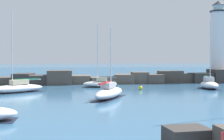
{
  "coord_description": "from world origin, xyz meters",
  "views": [
    {
      "loc": [
        -2.89,
        -12.77,
        4.57
      ],
      "look_at": [
        2.21,
        21.95,
        3.34
      ],
      "focal_mm": 50.0,
      "sensor_mm": 36.0,
      "label": 1
    }
  ],
  "objects_px": {
    "sailboat_moored_7": "(109,92)",
    "mooring_buoy_orange_near": "(141,88)",
    "sailboat_moored_6": "(209,84)",
    "sailboat_moored_1": "(17,88)",
    "sailboat_moored_0": "(100,83)",
    "lighthouse": "(218,46)"
  },
  "relations": [
    {
      "from": "sailboat_moored_6",
      "to": "mooring_buoy_orange_near",
      "type": "relative_size",
      "value": 13.39
    },
    {
      "from": "sailboat_moored_7",
      "to": "sailboat_moored_6",
      "type": "bearing_deg",
      "value": 29.27
    },
    {
      "from": "lighthouse",
      "to": "mooring_buoy_orange_near",
      "type": "height_order",
      "value": "lighthouse"
    },
    {
      "from": "lighthouse",
      "to": "sailboat_moored_7",
      "type": "relative_size",
      "value": 1.99
    },
    {
      "from": "sailboat_moored_0",
      "to": "sailboat_moored_1",
      "type": "bearing_deg",
      "value": -151.45
    },
    {
      "from": "sailboat_moored_6",
      "to": "sailboat_moored_1",
      "type": "bearing_deg",
      "value": -177.11
    },
    {
      "from": "mooring_buoy_orange_near",
      "to": "lighthouse",
      "type": "bearing_deg",
      "value": 36.16
    },
    {
      "from": "mooring_buoy_orange_near",
      "to": "sailboat_moored_0",
      "type": "bearing_deg",
      "value": 136.29
    },
    {
      "from": "sailboat_moored_6",
      "to": "mooring_buoy_orange_near",
      "type": "height_order",
      "value": "sailboat_moored_6"
    },
    {
      "from": "sailboat_moored_6",
      "to": "mooring_buoy_orange_near",
      "type": "distance_m",
      "value": 10.85
    },
    {
      "from": "sailboat_moored_0",
      "to": "sailboat_moored_7",
      "type": "height_order",
      "value": "sailboat_moored_0"
    },
    {
      "from": "sailboat_moored_1",
      "to": "sailboat_moored_0",
      "type": "bearing_deg",
      "value": 28.55
    },
    {
      "from": "sailboat_moored_0",
      "to": "mooring_buoy_orange_near",
      "type": "relative_size",
      "value": 13.03
    },
    {
      "from": "sailboat_moored_7",
      "to": "mooring_buoy_orange_near",
      "type": "bearing_deg",
      "value": 57.38
    },
    {
      "from": "lighthouse",
      "to": "mooring_buoy_orange_near",
      "type": "distance_m",
      "value": 25.1
    },
    {
      "from": "sailboat_moored_1",
      "to": "sailboat_moored_6",
      "type": "bearing_deg",
      "value": 2.89
    },
    {
      "from": "sailboat_moored_6",
      "to": "mooring_buoy_orange_near",
      "type": "bearing_deg",
      "value": -179.68
    },
    {
      "from": "sailboat_moored_1",
      "to": "mooring_buoy_orange_near",
      "type": "relative_size",
      "value": 14.13
    },
    {
      "from": "sailboat_moored_0",
      "to": "sailboat_moored_6",
      "type": "xyz_separation_m",
      "value": [
        16.31,
        -5.17,
        0.08
      ]
    },
    {
      "from": "sailboat_moored_1",
      "to": "mooring_buoy_orange_near",
      "type": "distance_m",
      "value": 17.66
    },
    {
      "from": "sailboat_moored_6",
      "to": "sailboat_moored_0",
      "type": "bearing_deg",
      "value": 162.42
    },
    {
      "from": "sailboat_moored_1",
      "to": "mooring_buoy_orange_near",
      "type": "height_order",
      "value": "sailboat_moored_1"
    }
  ]
}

